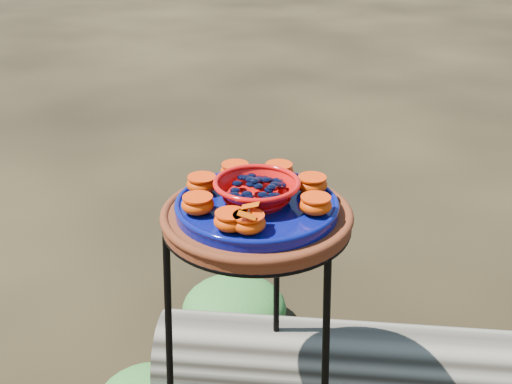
% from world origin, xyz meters
% --- Properties ---
extents(plant_stand, '(0.44, 0.44, 0.70)m').
position_xyz_m(plant_stand, '(0.00, 0.00, 0.35)').
color(plant_stand, black).
rests_on(plant_stand, ground).
extents(terracotta_saucer, '(0.40, 0.40, 0.03)m').
position_xyz_m(terracotta_saucer, '(0.00, 0.00, 0.72)').
color(terracotta_saucer, '#482013').
rests_on(terracotta_saucer, plant_stand).
extents(cobalt_plate, '(0.34, 0.34, 0.02)m').
position_xyz_m(cobalt_plate, '(0.00, 0.00, 0.74)').
color(cobalt_plate, '#000349').
rests_on(cobalt_plate, terracotta_saucer).
extents(red_bowl, '(0.17, 0.17, 0.05)m').
position_xyz_m(red_bowl, '(0.00, 0.00, 0.78)').
color(red_bowl, red).
rests_on(red_bowl, cobalt_plate).
extents(glass_gems, '(0.13, 0.13, 0.02)m').
position_xyz_m(glass_gems, '(0.00, 0.00, 0.81)').
color(glass_gems, black).
rests_on(glass_gems, red_bowl).
extents(orange_half_0, '(0.07, 0.07, 0.04)m').
position_xyz_m(orange_half_0, '(0.02, -0.13, 0.77)').
color(orange_half_0, red).
rests_on(orange_half_0, cobalt_plate).
extents(orange_half_1, '(0.07, 0.07, 0.04)m').
position_xyz_m(orange_half_1, '(0.13, -0.02, 0.77)').
color(orange_half_1, red).
rests_on(orange_half_1, cobalt_plate).
extents(orange_half_2, '(0.07, 0.07, 0.04)m').
position_xyz_m(orange_half_2, '(0.10, 0.08, 0.77)').
color(orange_half_2, red).
rests_on(orange_half_2, cobalt_plate).
extents(orange_half_3, '(0.07, 0.07, 0.04)m').
position_xyz_m(orange_half_3, '(0.02, 0.13, 0.77)').
color(orange_half_3, red).
rests_on(orange_half_3, cobalt_plate).
extents(orange_half_4, '(0.07, 0.07, 0.04)m').
position_xyz_m(orange_half_4, '(-0.08, 0.10, 0.77)').
color(orange_half_4, red).
rests_on(orange_half_4, cobalt_plate).
extents(orange_half_5, '(0.07, 0.07, 0.04)m').
position_xyz_m(orange_half_5, '(-0.13, 0.02, 0.77)').
color(orange_half_5, red).
rests_on(orange_half_5, cobalt_plate).
extents(orange_half_6, '(0.07, 0.07, 0.04)m').
position_xyz_m(orange_half_6, '(-0.10, -0.08, 0.77)').
color(orange_half_6, red).
rests_on(orange_half_6, cobalt_plate).
extents(orange_half_7, '(0.07, 0.07, 0.04)m').
position_xyz_m(orange_half_7, '(-0.02, -0.13, 0.77)').
color(orange_half_7, red).
rests_on(orange_half_7, cobalt_plate).
extents(butterfly, '(0.08, 0.05, 0.01)m').
position_xyz_m(butterfly, '(0.02, -0.13, 0.80)').
color(butterfly, '#C33A00').
rests_on(butterfly, orange_half_0).
extents(driftwood_log, '(1.47, 0.58, 0.27)m').
position_xyz_m(driftwood_log, '(0.38, 0.29, 0.13)').
color(driftwood_log, black).
rests_on(driftwood_log, ground).
extents(foliage_back, '(0.35, 0.35, 0.17)m').
position_xyz_m(foliage_back, '(-0.21, 0.52, 0.09)').
color(foliage_back, '#235D21').
rests_on(foliage_back, ground).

